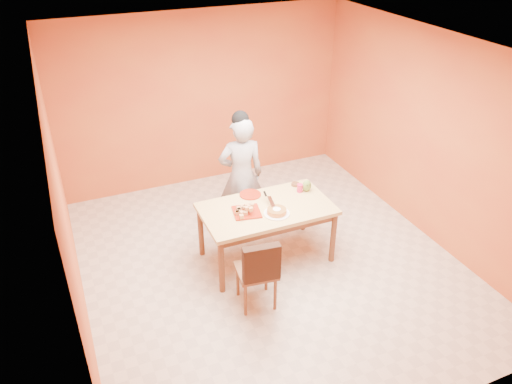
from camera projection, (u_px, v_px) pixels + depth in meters
name	position (u px, v px, depth m)	size (l,w,h in m)	color
floor	(270.00, 263.00, 6.36)	(5.00, 5.00, 0.00)	#BEB4A2
ceiling	(273.00, 50.00, 5.00)	(5.00, 5.00, 0.00)	silver
wall_back	(204.00, 100.00, 7.67)	(4.50, 4.50, 0.00)	#C96A2E
wall_left	(64.00, 210.00, 4.92)	(5.00, 5.00, 0.00)	#C96A2E
wall_right	(429.00, 137.00, 6.45)	(5.00, 5.00, 0.00)	#C96A2E
dining_table	(267.00, 214.00, 6.13)	(1.60, 0.90, 0.76)	tan
dining_chair	(257.00, 270.00, 5.49)	(0.48, 0.54, 0.92)	brown
pastry_pile	(247.00, 208.00, 5.94)	(0.29, 0.29, 0.09)	tan
person	(241.00, 176.00, 6.63)	(0.61, 0.40, 1.67)	#9C9C9F
pastry_platter	(247.00, 212.00, 5.97)	(0.32, 0.32, 0.02)	maroon
red_dinner_plate	(250.00, 194.00, 6.33)	(0.27, 0.27, 0.02)	maroon
white_cake_plate	(277.00, 213.00, 5.95)	(0.31, 0.31, 0.01)	white
sponge_cake	(277.00, 211.00, 5.93)	(0.23, 0.23, 0.05)	orange
cake_server	(271.00, 201.00, 6.06)	(0.05, 0.26, 0.01)	white
egg_ornament	(307.00, 186.00, 6.39)	(0.12, 0.10, 0.15)	olive
magenta_glass	(300.00, 188.00, 6.38)	(0.07, 0.07, 0.11)	#CB1E4E
checker_tin	(295.00, 184.00, 6.55)	(0.11, 0.11, 0.03)	#3B2310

